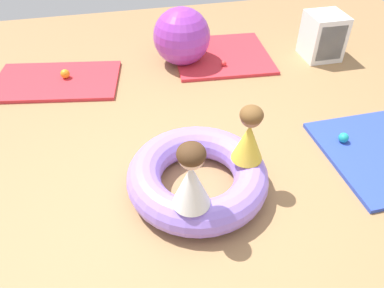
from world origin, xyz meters
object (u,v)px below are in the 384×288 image
at_px(inflatable_cushion, 197,176).
at_px(play_ball_yellow, 196,40).
at_px(storage_cube, 324,37).
at_px(play_ball_orange, 65,74).
at_px(play_ball_red, 224,63).
at_px(child_in_white, 191,176).
at_px(child_in_yellow, 249,134).
at_px(play_ball_pink, 191,52).
at_px(play_ball_teal, 344,138).
at_px(exercise_ball_large, 182,37).

distance_m(inflatable_cushion, play_ball_yellow, 2.62).
bearing_deg(storage_cube, play_ball_orange, 177.81).
xyz_separation_m(play_ball_orange, storage_cube, (3.18, -0.12, 0.19)).
bearing_deg(storage_cube, play_ball_yellow, 156.38).
bearing_deg(play_ball_red, child_in_white, -112.15).
height_order(child_in_yellow, storage_cube, child_in_yellow).
relative_size(inflatable_cushion, child_in_yellow, 2.34).
distance_m(child_in_white, play_ball_pink, 2.72).
bearing_deg(play_ball_orange, play_ball_teal, -34.76).
height_order(play_ball_yellow, play_ball_teal, play_ball_yellow).
xyz_separation_m(child_in_white, play_ball_teal, (1.59, 0.61, -0.45)).
bearing_deg(play_ball_yellow, play_ball_teal, -69.33).
distance_m(play_ball_red, play_ball_orange, 1.89).
bearing_deg(play_ball_yellow, child_in_yellow, -94.22).
bearing_deg(play_ball_orange, play_ball_red, -4.05).
distance_m(child_in_white, play_ball_red, 2.48).
xyz_separation_m(inflatable_cushion, storage_cube, (2.08, 1.90, 0.14)).
distance_m(inflatable_cushion, play_ball_teal, 1.48).
height_order(inflatable_cushion, exercise_ball_large, exercise_ball_large).
xyz_separation_m(play_ball_red, play_ball_orange, (-1.89, 0.13, 0.02)).
bearing_deg(child_in_white, play_ball_yellow, 132.46).
relative_size(child_in_yellow, play_ball_red, 7.60).
distance_m(play_ball_red, storage_cube, 1.31).
distance_m(play_ball_orange, play_ball_yellow, 1.77).
distance_m(play_ball_teal, storage_cube, 1.78).
distance_m(child_in_yellow, play_ball_orange, 2.56).
bearing_deg(play_ball_red, play_ball_orange, 175.95).
xyz_separation_m(play_ball_pink, play_ball_yellow, (0.13, 0.30, 0.01)).
bearing_deg(play_ball_red, play_ball_pink, 132.04).
distance_m(play_ball_pink, exercise_ball_large, 0.31).
bearing_deg(play_ball_yellow, exercise_ball_large, -124.39).
bearing_deg(play_ball_yellow, play_ball_red, -73.44).
distance_m(play_ball_red, play_ball_yellow, 0.69).
bearing_deg(play_ball_red, child_in_yellow, -101.52).
distance_m(play_ball_pink, play_ball_yellow, 0.33).
bearing_deg(storage_cube, inflatable_cushion, -137.67).
height_order(inflatable_cushion, play_ball_pink, inflatable_cushion).
relative_size(inflatable_cushion, play_ball_red, 17.76).
height_order(inflatable_cushion, play_ball_red, inflatable_cushion).
bearing_deg(play_ball_pink, child_in_yellow, -91.54).
height_order(child_in_yellow, play_ball_orange, child_in_yellow).
height_order(play_ball_orange, play_ball_teal, play_ball_orange).
relative_size(play_ball_pink, play_ball_yellow, 0.89).
bearing_deg(child_in_yellow, storage_cube, 145.92).
bearing_deg(child_in_white, exercise_ball_large, 136.18).
relative_size(inflatable_cushion, exercise_ball_large, 1.65).
bearing_deg(child_in_yellow, inflatable_cushion, -84.90).
bearing_deg(child_in_white, play_ball_teal, 77.37).
height_order(child_in_white, play_ball_yellow, child_in_white).
distance_m(play_ball_red, play_ball_teal, 1.78).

